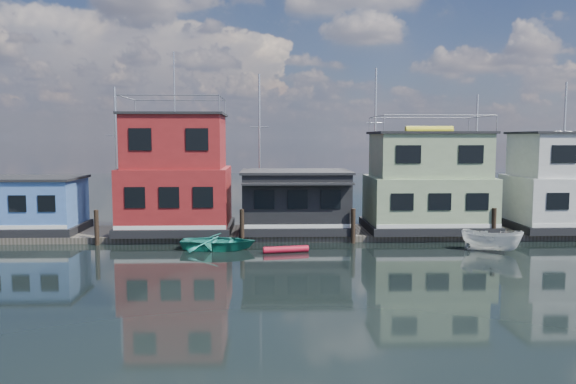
{
  "coord_description": "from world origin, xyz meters",
  "views": [
    {
      "loc": [
        -2.39,
        -25.58,
        6.65
      ],
      "look_at": [
        -1.01,
        12.0,
        3.0
      ],
      "focal_mm": 35.0,
      "sensor_mm": 36.0,
      "label": 1
    }
  ],
  "objects_px": {
    "houseboat_dark": "(296,201)",
    "motorboat": "(492,240)",
    "houseboat_blue": "(33,205)",
    "houseboat_green": "(428,183)",
    "red_kayak": "(286,249)",
    "dinghy_teal": "(218,242)",
    "houseboat_white": "(572,183)",
    "houseboat_red": "(176,176)"
  },
  "relations": [
    {
      "from": "houseboat_red",
      "to": "motorboat",
      "type": "distance_m",
      "value": 20.31
    },
    {
      "from": "houseboat_white",
      "to": "red_kayak",
      "type": "relative_size",
      "value": 3.15
    },
    {
      "from": "houseboat_red",
      "to": "motorboat",
      "type": "relative_size",
      "value": 3.38
    },
    {
      "from": "houseboat_blue",
      "to": "red_kayak",
      "type": "height_order",
      "value": "houseboat_blue"
    },
    {
      "from": "houseboat_blue",
      "to": "motorboat",
      "type": "distance_m",
      "value": 29.29
    },
    {
      "from": "houseboat_white",
      "to": "red_kayak",
      "type": "distance_m",
      "value": 20.88
    },
    {
      "from": "houseboat_blue",
      "to": "red_kayak",
      "type": "relative_size",
      "value": 2.4
    },
    {
      "from": "houseboat_blue",
      "to": "red_kayak",
      "type": "xyz_separation_m",
      "value": [
        16.66,
        -5.57,
        -2.01
      ]
    },
    {
      "from": "houseboat_blue",
      "to": "houseboat_red",
      "type": "distance_m",
      "value": 9.69
    },
    {
      "from": "houseboat_blue",
      "to": "houseboat_dark",
      "type": "xyz_separation_m",
      "value": [
        17.5,
        -0.02,
        0.21
      ]
    },
    {
      "from": "motorboat",
      "to": "houseboat_green",
      "type": "bearing_deg",
      "value": 54.2
    },
    {
      "from": "red_kayak",
      "to": "houseboat_dark",
      "type": "bearing_deg",
      "value": 70.93
    },
    {
      "from": "dinghy_teal",
      "to": "motorboat",
      "type": "relative_size",
      "value": 1.26
    },
    {
      "from": "houseboat_dark",
      "to": "dinghy_teal",
      "type": "height_order",
      "value": "houseboat_dark"
    },
    {
      "from": "houseboat_dark",
      "to": "houseboat_white",
      "type": "xyz_separation_m",
      "value": [
        19.0,
        0.02,
        1.12
      ]
    },
    {
      "from": "houseboat_blue",
      "to": "motorboat",
      "type": "height_order",
      "value": "houseboat_blue"
    },
    {
      "from": "houseboat_dark",
      "to": "red_kayak",
      "type": "distance_m",
      "value": 6.04
    },
    {
      "from": "houseboat_red",
      "to": "houseboat_dark",
      "type": "distance_m",
      "value": 8.18
    },
    {
      "from": "houseboat_white",
      "to": "houseboat_dark",
      "type": "bearing_deg",
      "value": -179.94
    },
    {
      "from": "houseboat_dark",
      "to": "motorboat",
      "type": "distance_m",
      "value": 12.68
    },
    {
      "from": "houseboat_green",
      "to": "red_kayak",
      "type": "relative_size",
      "value": 3.15
    },
    {
      "from": "houseboat_blue",
      "to": "red_kayak",
      "type": "distance_m",
      "value": 17.68
    },
    {
      "from": "dinghy_teal",
      "to": "houseboat_dark",
      "type": "bearing_deg",
      "value": -43.58
    },
    {
      "from": "houseboat_green",
      "to": "houseboat_white",
      "type": "xyz_separation_m",
      "value": [
        10.0,
        -0.0,
        -0.01
      ]
    },
    {
      "from": "houseboat_blue",
      "to": "houseboat_green",
      "type": "relative_size",
      "value": 0.76
    },
    {
      "from": "houseboat_red",
      "to": "red_kayak",
      "type": "height_order",
      "value": "houseboat_red"
    },
    {
      "from": "houseboat_white",
      "to": "houseboat_green",
      "type": "bearing_deg",
      "value": 180.0
    },
    {
      "from": "houseboat_dark",
      "to": "dinghy_teal",
      "type": "distance_m",
      "value": 6.88
    },
    {
      "from": "dinghy_teal",
      "to": "houseboat_green",
      "type": "bearing_deg",
      "value": -68.37
    },
    {
      "from": "houseboat_white",
      "to": "houseboat_red",
      "type": "bearing_deg",
      "value": -180.0
    },
    {
      "from": "red_kayak",
      "to": "motorboat",
      "type": "height_order",
      "value": "motorboat"
    },
    {
      "from": "houseboat_blue",
      "to": "houseboat_dark",
      "type": "height_order",
      "value": "houseboat_dark"
    },
    {
      "from": "houseboat_dark",
      "to": "motorboat",
      "type": "xyz_separation_m",
      "value": [
        11.18,
        -5.72,
        -1.74
      ]
    },
    {
      "from": "houseboat_blue",
      "to": "motorboat",
      "type": "xyz_separation_m",
      "value": [
        28.68,
        -5.74,
        -1.53
      ]
    },
    {
      "from": "houseboat_green",
      "to": "motorboat",
      "type": "bearing_deg",
      "value": -69.2
    },
    {
      "from": "houseboat_red",
      "to": "motorboat",
      "type": "height_order",
      "value": "houseboat_red"
    },
    {
      "from": "dinghy_teal",
      "to": "motorboat",
      "type": "xyz_separation_m",
      "value": [
        16.02,
        -1.24,
        0.22
      ]
    },
    {
      "from": "houseboat_green",
      "to": "red_kayak",
      "type": "height_order",
      "value": "houseboat_green"
    },
    {
      "from": "houseboat_white",
      "to": "motorboat",
      "type": "distance_m",
      "value": 10.11
    },
    {
      "from": "houseboat_dark",
      "to": "houseboat_green",
      "type": "xyz_separation_m",
      "value": [
        9.0,
        0.02,
        1.13
      ]
    },
    {
      "from": "red_kayak",
      "to": "houseboat_green",
      "type": "bearing_deg",
      "value": 19.09
    },
    {
      "from": "red_kayak",
      "to": "motorboat",
      "type": "relative_size",
      "value": 0.76
    }
  ]
}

